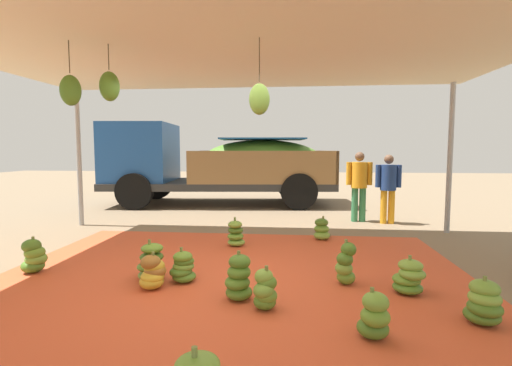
% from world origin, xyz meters
% --- Properties ---
extents(ground_plane, '(40.00, 40.00, 0.00)m').
position_xyz_m(ground_plane, '(0.00, 3.00, 0.00)').
color(ground_plane, '#7F6B51').
extents(tarp_orange, '(6.12, 5.52, 0.01)m').
position_xyz_m(tarp_orange, '(0.00, 0.00, 0.01)').
color(tarp_orange, '#D1512D').
rests_on(tarp_orange, ground).
extents(tent_canopy, '(8.00, 7.00, 2.98)m').
position_xyz_m(tent_canopy, '(-0.02, -0.08, 2.88)').
color(tent_canopy, '#9EA0A5').
rests_on(tent_canopy, ground).
extents(banana_bunch_0, '(0.40, 0.41, 0.42)m').
position_xyz_m(banana_bunch_0, '(1.29, 2.46, 0.19)').
color(banana_bunch_0, '#75A83D').
rests_on(banana_bunch_0, tarp_orange).
extents(banana_bunch_1, '(0.39, 0.41, 0.45)m').
position_xyz_m(banana_bunch_1, '(1.47, -1.15, 0.20)').
color(banana_bunch_1, '#477523').
rests_on(banana_bunch_1, tarp_orange).
extents(banana_bunch_3, '(0.33, 0.32, 0.56)m').
position_xyz_m(banana_bunch_3, '(1.40, 0.16, 0.25)').
color(banana_bunch_3, '#60932D').
rests_on(banana_bunch_3, tarp_orange).
extents(banana_bunch_4, '(0.39, 0.41, 0.46)m').
position_xyz_m(banana_bunch_4, '(2.54, -0.76, 0.20)').
color(banana_bunch_4, '#477523').
rests_on(banana_bunch_4, tarp_orange).
extents(banana_bunch_5, '(0.35, 0.34, 0.53)m').
position_xyz_m(banana_bunch_5, '(0.18, -0.41, 0.24)').
color(banana_bunch_5, '#518428').
rests_on(banana_bunch_5, tarp_orange).
extents(banana_bunch_6, '(0.43, 0.40, 0.48)m').
position_xyz_m(banana_bunch_6, '(-2.65, 0.21, 0.22)').
color(banana_bunch_6, '#477523').
rests_on(banana_bunch_6, tarp_orange).
extents(banana_bunch_8, '(0.46, 0.47, 0.51)m').
position_xyz_m(banana_bunch_8, '(-1.00, 0.12, 0.22)').
color(banana_bunch_8, '#6B9E38').
rests_on(banana_bunch_8, tarp_orange).
extents(banana_bunch_9, '(0.41, 0.41, 0.44)m').
position_xyz_m(banana_bunch_9, '(2.08, -0.05, 0.19)').
color(banana_bunch_9, '#518428').
rests_on(banana_bunch_9, tarp_orange).
extents(banana_bunch_10, '(0.40, 0.40, 0.43)m').
position_xyz_m(banana_bunch_10, '(-0.58, 0.07, 0.19)').
color(banana_bunch_10, '#518428').
rests_on(banana_bunch_10, tarp_orange).
extents(banana_bunch_12, '(0.40, 0.40, 0.49)m').
position_xyz_m(banana_bunch_12, '(-0.19, 1.83, 0.21)').
color(banana_bunch_12, '#75A83D').
rests_on(banana_bunch_12, tarp_orange).
extents(banana_bunch_13, '(0.39, 0.40, 0.43)m').
position_xyz_m(banana_bunch_13, '(-0.87, -0.18, 0.20)').
color(banana_bunch_13, gold).
rests_on(banana_bunch_13, tarp_orange).
extents(banana_bunch_14, '(0.33, 0.32, 0.46)m').
position_xyz_m(banana_bunch_14, '(0.49, -0.64, 0.21)').
color(banana_bunch_14, '#518428').
rests_on(banana_bunch_14, tarp_orange).
extents(cargo_truck_main, '(6.79, 3.05, 2.40)m').
position_xyz_m(cargo_truck_main, '(-1.59, 6.77, 1.24)').
color(cargo_truck_main, '#2D2D2D').
rests_on(cargo_truck_main, ground).
extents(worker_0, '(0.58, 0.35, 1.58)m').
position_xyz_m(worker_0, '(2.26, 4.31, 0.92)').
color(worker_0, '#337A4C').
rests_on(worker_0, ground).
extents(worker_1, '(0.56, 0.34, 1.52)m').
position_xyz_m(worker_1, '(2.85, 4.13, 0.89)').
color(worker_1, orange).
rests_on(worker_1, ground).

